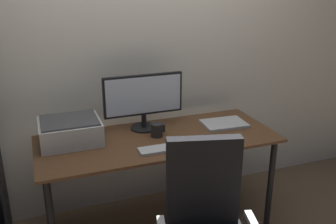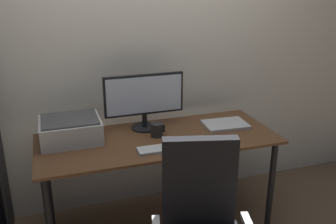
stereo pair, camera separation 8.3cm
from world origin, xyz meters
TOP-DOWN VIEW (x-y plane):
  - back_wall at (0.00, 0.51)m, footprint 6.40×0.10m
  - desk at (0.00, 0.00)m, footprint 1.66×0.68m
  - monitor at (-0.04, 0.20)m, footprint 0.58×0.20m
  - keyboard at (-0.05, -0.20)m, footprint 0.29×0.11m
  - mouse at (0.19, -0.21)m, footprint 0.07×0.11m
  - coffee_mug at (0.00, 0.03)m, footprint 0.10×0.08m
  - laptop at (0.54, 0.05)m, footprint 0.33×0.25m
  - printer at (-0.58, 0.14)m, footprint 0.40×0.34m

SIDE VIEW (x-z plane):
  - desk at x=0.00m, z-range 0.29..1.03m
  - keyboard at x=-0.05m, z-range 0.74..0.76m
  - laptop at x=0.54m, z-range 0.74..0.76m
  - mouse at x=0.19m, z-range 0.74..0.77m
  - coffee_mug at x=0.00m, z-range 0.74..0.84m
  - printer at x=-0.58m, z-range 0.74..0.90m
  - monitor at x=-0.04m, z-range 0.77..1.18m
  - back_wall at x=0.00m, z-range 0.00..2.60m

